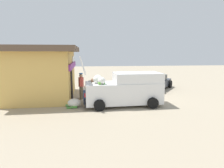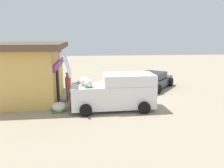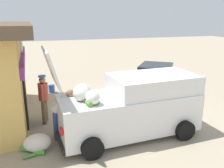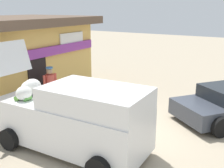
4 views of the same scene
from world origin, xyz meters
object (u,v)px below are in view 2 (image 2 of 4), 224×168
at_px(vendor_standing, 68,85).
at_px(paint_bucket, 79,85).
at_px(customer_bending, 75,91).
at_px(unloaded_banana_pile, 59,107).
at_px(parked_sedan, 152,81).
at_px(delivery_van, 115,92).
at_px(storefront_bar, 26,70).

bearing_deg(vendor_standing, paint_bucket, -8.20).
height_order(customer_bending, unloaded_banana_pile, customer_bending).
xyz_separation_m(parked_sedan, vendor_standing, (-2.83, 5.95, 0.42)).
xyz_separation_m(customer_bending, paint_bucket, (4.75, -0.05, -0.74)).
xyz_separation_m(delivery_van, parked_sedan, (4.60, -3.35, -0.38)).
distance_m(parked_sedan, unloaded_banana_pile, 7.85).
distance_m(storefront_bar, customer_bending, 3.83).
xyz_separation_m(storefront_bar, parked_sedan, (1.94, -8.55, -1.21)).
distance_m(storefront_bar, parked_sedan, 8.85).
distance_m(storefront_bar, vendor_standing, 2.86).
bearing_deg(delivery_van, vendor_standing, 55.71).
height_order(customer_bending, paint_bucket, customer_bending).
height_order(delivery_van, paint_bucket, delivery_van).
distance_m(delivery_van, customer_bending, 2.20).
relative_size(unloaded_banana_pile, paint_bucket, 2.30).
relative_size(storefront_bar, vendor_standing, 3.61).
xyz_separation_m(vendor_standing, paint_bucket, (3.48, -0.50, -0.80)).
distance_m(vendor_standing, unloaded_banana_pile, 2.05).
relative_size(storefront_bar, delivery_van, 1.33).
height_order(vendor_standing, paint_bucket, vendor_standing).
bearing_deg(delivery_van, parked_sedan, -36.04).
bearing_deg(vendor_standing, customer_bending, -160.23).
bearing_deg(delivery_van, storefront_bar, 62.96).
bearing_deg(unloaded_banana_pile, vendor_standing, -10.10).
height_order(delivery_van, vendor_standing, delivery_van).
height_order(vendor_standing, customer_bending, vendor_standing).
height_order(delivery_van, customer_bending, delivery_van).
height_order(parked_sedan, customer_bending, customer_bending).
bearing_deg(parked_sedan, delivery_van, 143.96).
xyz_separation_m(delivery_van, customer_bending, (0.50, 2.14, -0.02)).
distance_m(delivery_van, unloaded_banana_pile, 3.02).
bearing_deg(paint_bucket, parked_sedan, -96.90).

